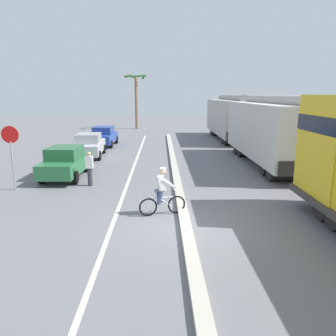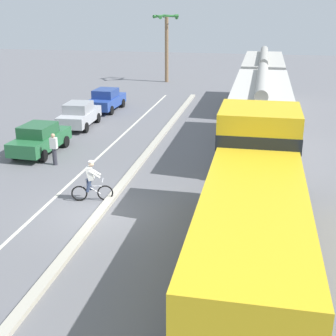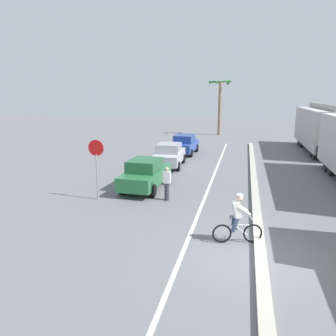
% 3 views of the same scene
% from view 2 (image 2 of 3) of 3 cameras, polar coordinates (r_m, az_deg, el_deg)
% --- Properties ---
extents(ground_plane, '(120.00, 120.00, 0.00)m').
position_cam_2_polar(ground_plane, '(18.43, -8.05, -5.32)').
color(ground_plane, slate).
extents(median_curb, '(0.36, 36.00, 0.16)m').
position_cam_2_polar(median_curb, '(23.73, -3.35, 0.83)').
color(median_curb, '#B2AD9E').
rests_on(median_curb, ground).
extents(lane_stripe, '(0.14, 36.00, 0.01)m').
position_cam_2_polar(lane_stripe, '(24.45, -8.80, 1.01)').
color(lane_stripe, silver).
rests_on(lane_stripe, ground).
extents(locomotive, '(3.10, 11.61, 4.20)m').
position_cam_2_polar(locomotive, '(14.18, 10.39, -5.39)').
color(locomotive, gold).
rests_on(locomotive, ground).
extents(hopper_car_lead, '(2.90, 10.60, 4.18)m').
position_cam_2_polar(hopper_car_lead, '(25.66, 11.17, 6.57)').
color(hopper_car_lead, beige).
rests_on(hopper_car_lead, ground).
extents(hopper_car_middle, '(2.90, 10.60, 4.18)m').
position_cam_2_polar(hopper_car_middle, '(37.07, 11.43, 10.50)').
color(hopper_car_middle, '#B0AEA6').
rests_on(hopper_car_middle, ground).
extents(parked_car_green, '(1.95, 4.26, 1.62)m').
position_cam_2_polar(parked_car_green, '(25.92, -15.35, 3.48)').
color(parked_car_green, '#286B3D').
rests_on(parked_car_green, ground).
extents(parked_car_silver, '(1.99, 4.28, 1.62)m').
position_cam_2_polar(parked_car_silver, '(30.95, -10.76, 6.41)').
color(parked_car_silver, '#B7BABF').
rests_on(parked_car_silver, ground).
extents(parked_car_blue, '(1.94, 4.25, 1.62)m').
position_cam_2_polar(parked_car_blue, '(35.51, -7.52, 8.26)').
color(parked_car_blue, '#28479E').
rests_on(parked_car_blue, ground).
extents(cyclist, '(1.67, 0.59, 1.71)m').
position_cam_2_polar(cyclist, '(19.20, -9.34, -1.70)').
color(cyclist, black).
rests_on(cyclist, ground).
extents(palm_tree_near, '(2.68, 2.71, 6.74)m').
position_cam_2_polar(palm_tree_near, '(47.89, -0.15, 16.23)').
color(palm_tree_near, '#846647').
rests_on(palm_tree_near, ground).
extents(pedestrian_by_cars, '(0.34, 0.22, 1.62)m').
position_cam_2_polar(pedestrian_by_cars, '(23.84, -13.73, 2.31)').
color(pedestrian_by_cars, '#33333D').
rests_on(pedestrian_by_cars, ground).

